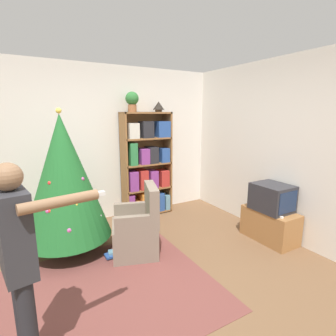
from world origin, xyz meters
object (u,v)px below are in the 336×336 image
at_px(television, 272,197).
at_px(armchair, 138,230).
at_px(bookshelf, 147,167).
at_px(table_lamp, 159,106).
at_px(christmas_tree, 64,178).
at_px(standing_person, 19,256).
at_px(potted_plant, 132,100).

bearing_deg(television, armchair, 161.78).
distance_m(bookshelf, table_lamp, 1.10).
height_order(christmas_tree, table_lamp, table_lamp).
height_order(standing_person, potted_plant, potted_plant).
bearing_deg(bookshelf, christmas_tree, -154.68).
xyz_separation_m(television, standing_person, (-3.12, -0.52, 0.25)).
distance_m(bookshelf, christmas_tree, 1.65).
bearing_deg(television, christmas_tree, 156.87).
relative_size(christmas_tree, armchair, 2.05).
height_order(potted_plant, table_lamp, potted_plant).
relative_size(standing_person, table_lamp, 7.62).
bearing_deg(table_lamp, potted_plant, 180.00).
distance_m(armchair, table_lamp, 2.25).
height_order(television, standing_person, standing_person).
bearing_deg(potted_plant, christmas_tree, -150.19).
height_order(armchair, table_lamp, table_lamp).
relative_size(christmas_tree, potted_plant, 5.73).
bearing_deg(armchair, table_lamp, 159.90).
height_order(armchair, potted_plant, potted_plant).
relative_size(bookshelf, table_lamp, 9.20).
relative_size(armchair, standing_person, 0.60).
distance_m(christmas_tree, potted_plant, 1.76).
bearing_deg(potted_plant, table_lamp, -0.00).
xyz_separation_m(television, armchair, (-1.82, 0.60, -0.32)).
height_order(bookshelf, armchair, bookshelf).
bearing_deg(standing_person, television, 89.97).
bearing_deg(television, potted_plant, 126.55).
bearing_deg(television, standing_person, -170.60).
height_order(television, armchair, armchair).
relative_size(christmas_tree, table_lamp, 9.42).
height_order(bookshelf, potted_plant, potted_plant).
height_order(standing_person, table_lamp, table_lamp).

